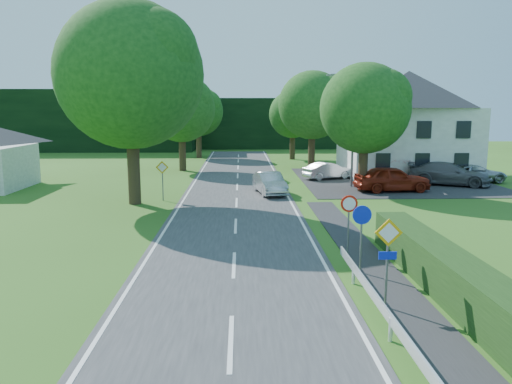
{
  "coord_description": "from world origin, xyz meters",
  "views": [
    {
      "loc": [
        0.26,
        -5.18,
        5.55
      ],
      "look_at": [
        0.97,
        17.77,
        1.71
      ],
      "focal_mm": 35.0,
      "sensor_mm": 36.0,
      "label": 1
    }
  ],
  "objects_px": {
    "moving_car": "(270,183)",
    "parked_car_silver_a": "(328,171)",
    "streetlight": "(351,124)",
    "parked_car_silver_b": "(475,173)",
    "parasol": "(401,170)",
    "motorcycle": "(261,180)",
    "parked_car_grey": "(449,174)",
    "parked_car_red": "(392,179)"
  },
  "relations": [
    {
      "from": "moving_car",
      "to": "parked_car_silver_a",
      "type": "relative_size",
      "value": 1.07
    },
    {
      "from": "streetlight",
      "to": "parked_car_silver_b",
      "type": "height_order",
      "value": "streetlight"
    },
    {
      "from": "parasol",
      "to": "motorcycle",
      "type": "bearing_deg",
      "value": -168.79
    },
    {
      "from": "streetlight",
      "to": "parked_car_silver_b",
      "type": "relative_size",
      "value": 1.67
    },
    {
      "from": "motorcycle",
      "to": "parked_car_silver_a",
      "type": "bearing_deg",
      "value": 45.9
    },
    {
      "from": "streetlight",
      "to": "motorcycle",
      "type": "bearing_deg",
      "value": -179.5
    },
    {
      "from": "parked_car_silver_a",
      "to": "parked_car_grey",
      "type": "distance_m",
      "value": 8.95
    },
    {
      "from": "parked_car_red",
      "to": "parked_car_grey",
      "type": "relative_size",
      "value": 0.89
    },
    {
      "from": "parked_car_grey",
      "to": "parked_car_silver_b",
      "type": "relative_size",
      "value": 1.19
    },
    {
      "from": "streetlight",
      "to": "parked_car_grey",
      "type": "height_order",
      "value": "streetlight"
    },
    {
      "from": "moving_car",
      "to": "parked_car_silver_b",
      "type": "height_order",
      "value": "moving_car"
    },
    {
      "from": "streetlight",
      "to": "moving_car",
      "type": "height_order",
      "value": "streetlight"
    },
    {
      "from": "moving_car",
      "to": "parked_car_grey",
      "type": "relative_size",
      "value": 0.76
    },
    {
      "from": "parked_car_silver_a",
      "to": "parked_car_grey",
      "type": "xyz_separation_m",
      "value": [
        8.28,
        -3.39,
        0.16
      ]
    },
    {
      "from": "motorcycle",
      "to": "parasol",
      "type": "relative_size",
      "value": 0.93
    },
    {
      "from": "streetlight",
      "to": "parked_car_silver_a",
      "type": "xyz_separation_m",
      "value": [
        -0.87,
        3.89,
        -3.76
      ]
    },
    {
      "from": "motorcycle",
      "to": "parked_car_grey",
      "type": "relative_size",
      "value": 0.33
    },
    {
      "from": "motorcycle",
      "to": "parked_car_silver_b",
      "type": "relative_size",
      "value": 0.39
    },
    {
      "from": "parked_car_silver_b",
      "to": "parasol",
      "type": "bearing_deg",
      "value": 79.92
    },
    {
      "from": "streetlight",
      "to": "parked_car_silver_a",
      "type": "distance_m",
      "value": 5.48
    },
    {
      "from": "streetlight",
      "to": "motorcycle",
      "type": "relative_size",
      "value": 4.25
    },
    {
      "from": "moving_car",
      "to": "parked_car_silver_a",
      "type": "height_order",
      "value": "moving_car"
    },
    {
      "from": "motorcycle",
      "to": "parked_car_grey",
      "type": "distance_m",
      "value": 13.79
    },
    {
      "from": "parked_car_silver_b",
      "to": "parked_car_grey",
      "type": "bearing_deg",
      "value": 110.03
    },
    {
      "from": "parked_car_grey",
      "to": "parked_car_silver_b",
      "type": "distance_m",
      "value": 2.85
    },
    {
      "from": "moving_car",
      "to": "parked_car_grey",
      "type": "xyz_separation_m",
      "value": [
        13.32,
        3.48,
        0.12
      ]
    },
    {
      "from": "streetlight",
      "to": "parked_car_silver_b",
      "type": "bearing_deg",
      "value": 10.28
    },
    {
      "from": "parked_car_silver_a",
      "to": "moving_car",
      "type": "bearing_deg",
      "value": 120.48
    },
    {
      "from": "motorcycle",
      "to": "parasol",
      "type": "xyz_separation_m",
      "value": [
        10.77,
        2.14,
        0.42
      ]
    },
    {
      "from": "parked_car_grey",
      "to": "parked_car_silver_b",
      "type": "height_order",
      "value": "parked_car_grey"
    },
    {
      "from": "moving_car",
      "to": "parasol",
      "type": "height_order",
      "value": "parasol"
    },
    {
      "from": "parked_car_silver_a",
      "to": "parked_car_grey",
      "type": "height_order",
      "value": "parked_car_grey"
    },
    {
      "from": "motorcycle",
      "to": "parked_car_grey",
      "type": "bearing_deg",
      "value": 12.55
    },
    {
      "from": "moving_car",
      "to": "parked_car_silver_b",
      "type": "bearing_deg",
      "value": 7.02
    },
    {
      "from": "moving_car",
      "to": "parked_car_silver_a",
      "type": "distance_m",
      "value": 8.52
    },
    {
      "from": "motorcycle",
      "to": "parked_car_grey",
      "type": "xyz_separation_m",
      "value": [
        13.78,
        0.55,
        0.33
      ]
    },
    {
      "from": "moving_car",
      "to": "parked_car_grey",
      "type": "height_order",
      "value": "parked_car_grey"
    },
    {
      "from": "motorcycle",
      "to": "parked_car_silver_b",
      "type": "height_order",
      "value": "parked_car_silver_b"
    },
    {
      "from": "parked_car_grey",
      "to": "parasol",
      "type": "bearing_deg",
      "value": 87.72
    },
    {
      "from": "parasol",
      "to": "parked_car_red",
      "type": "bearing_deg",
      "value": -115.08
    },
    {
      "from": "parked_car_silver_b",
      "to": "parked_car_silver_a",
      "type": "bearing_deg",
      "value": 71.88
    },
    {
      "from": "streetlight",
      "to": "moving_car",
      "type": "relative_size",
      "value": 1.86
    }
  ]
}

